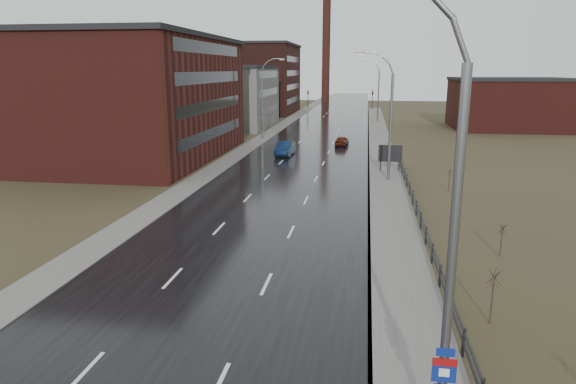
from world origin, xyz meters
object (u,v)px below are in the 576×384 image
(streetlight_main, at_px, (440,234))
(billboard, at_px, (390,154))
(car_near, at_px, (285,149))
(car_far, at_px, (342,141))

(streetlight_main, xyz_separation_m, billboard, (0.63, 38.41, -4.26))
(streetlight_main, distance_m, car_near, 48.12)
(streetlight_main, height_order, billboard, streetlight_main)
(billboard, bearing_deg, car_far, 108.02)
(streetlight_main, bearing_deg, car_far, 95.04)
(car_near, height_order, car_far, car_near)
(billboard, xyz_separation_m, car_far, (-5.50, 16.92, -1.15))
(billboard, height_order, car_far, billboard)
(car_far, bearing_deg, billboard, 112.93)
(streetlight_main, relative_size, car_far, 3.18)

